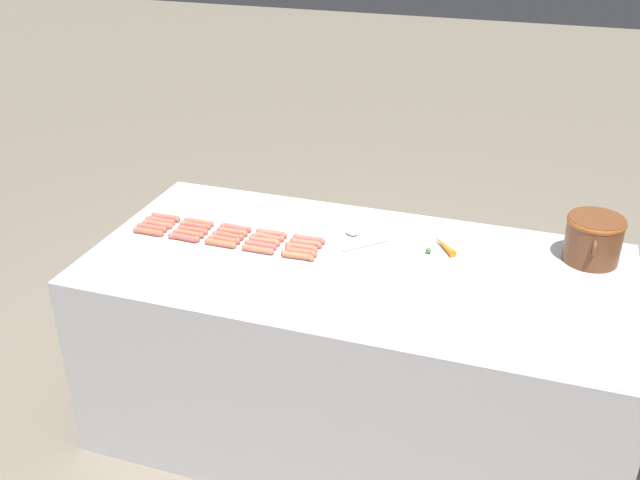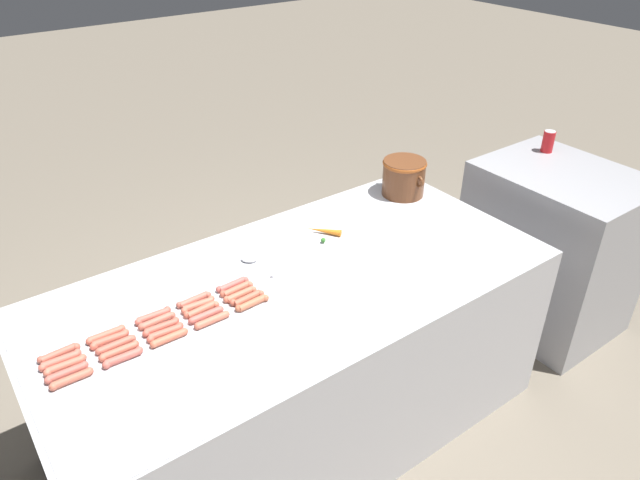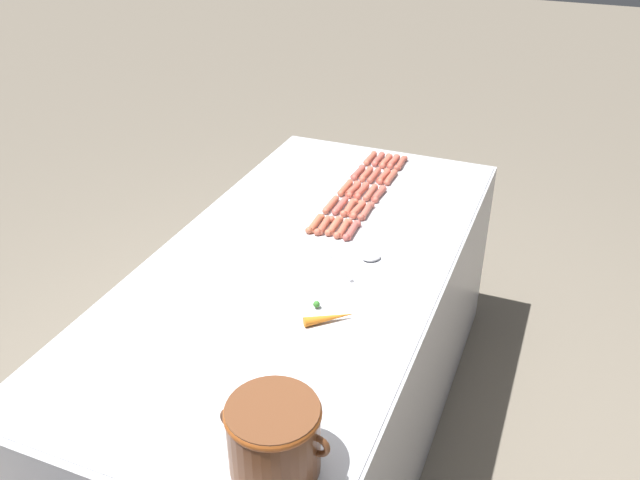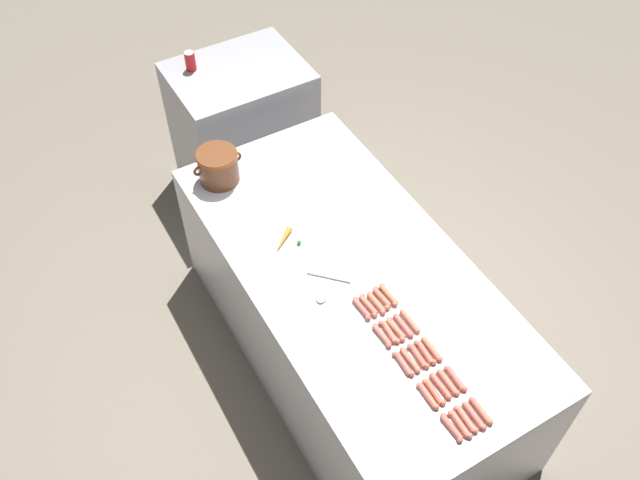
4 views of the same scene
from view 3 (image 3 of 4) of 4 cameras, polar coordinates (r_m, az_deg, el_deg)
The scene contains 30 objects.
ground_plane at distance 3.02m, azimuth -1.30°, elevation -15.67°, with size 20.00×20.00×0.00m, color #756B5B.
griddle_counter at distance 2.72m, azimuth -1.41°, elevation -9.34°, with size 1.06×2.20×0.87m.
hot_dog_0 at distance 3.21m, azimuth 6.88°, elevation 6.49°, with size 0.03×0.15×0.03m.
hot_dog_1 at distance 3.07m, azimuth 6.02°, elevation 5.33°, with size 0.03×0.15×0.03m.
hot_dog_2 at distance 2.91m, azimuth 5.01°, elevation 3.92°, with size 0.04×0.15×0.03m.
hot_dog_3 at distance 2.76m, azimuth 3.93°, elevation 2.47°, with size 0.03×0.15×0.03m.
hot_dog_4 at distance 2.62m, azimuth 2.73°, elevation 0.82°, with size 0.03×0.15×0.03m.
hot_dog_5 at distance 3.23m, azimuth 6.24°, elevation 6.64°, with size 0.03×0.15×0.03m.
hot_dog_6 at distance 3.07m, azimuth 5.40°, elevation 5.42°, with size 0.04×0.15×0.03m.
hot_dog_7 at distance 2.92m, azimuth 4.31°, elevation 4.05°, with size 0.03×0.15×0.03m.
hot_dog_8 at distance 2.78m, azimuth 3.19°, elevation 2.62°, with size 0.04×0.15×0.03m.
hot_dog_9 at distance 2.63m, azimuth 1.97°, elevation 0.99°, with size 0.04×0.15×0.03m.
hot_dog_10 at distance 3.23m, azimuth 5.59°, elevation 6.70°, with size 0.03×0.15×0.03m.
hot_dog_11 at distance 3.08m, azimuth 4.61°, elevation 5.49°, with size 0.03×0.15×0.03m.
hot_dog_12 at distance 2.93m, azimuth 3.53°, elevation 4.20°, with size 0.04×0.15×0.03m.
hot_dog_13 at distance 2.79m, azimuth 2.50°, elevation 2.77°, with size 0.04×0.15×0.03m.
hot_dog_14 at distance 2.65m, azimuth 1.21°, elevation 1.21°, with size 0.03×0.15×0.03m.
hot_dog_15 at distance 3.25m, azimuth 4.96°, elevation 6.85°, with size 0.03×0.15×0.03m.
hot_dog_16 at distance 3.09m, azimuth 3.94°, elevation 5.62°, with size 0.03×0.15×0.03m.
hot_dog_17 at distance 2.94m, azimuth 2.83°, elevation 4.32°, with size 0.04×0.15×0.03m.
hot_dog_18 at distance 2.80m, azimuth 1.73°, elevation 2.92°, with size 0.03×0.15×0.03m.
hot_dog_19 at distance 2.65m, azimuth 0.33°, elevation 1.26°, with size 0.04×0.15×0.03m.
hot_dog_20 at distance 3.25m, azimuth 4.28°, elevation 6.93°, with size 0.03×0.15×0.03m.
hot_dog_21 at distance 3.10m, azimuth 3.24°, elevation 5.75°, with size 0.03×0.15×0.03m.
hot_dog_22 at distance 2.95m, azimuth 2.16°, elevation 4.45°, with size 0.03×0.15×0.03m.
hot_dog_23 at distance 2.81m, azimuth 0.92°, elevation 3.03°, with size 0.03×0.15×0.03m.
hot_dog_24 at distance 2.67m, azimuth -0.41°, elevation 1.41°, with size 0.03×0.15×0.03m.
bean_pot at distance 1.66m, azimuth -3.94°, elevation -16.15°, with size 0.29×0.23×0.19m.
serving_spoon at distance 2.45m, azimuth 3.47°, elevation -1.72°, with size 0.22×0.22×0.02m.
carrot at distance 2.15m, azimuth 0.77°, elevation -6.55°, with size 0.16×0.13×0.03m.
Camera 3 is at (-0.84, 1.91, 2.18)m, focal length 37.73 mm.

